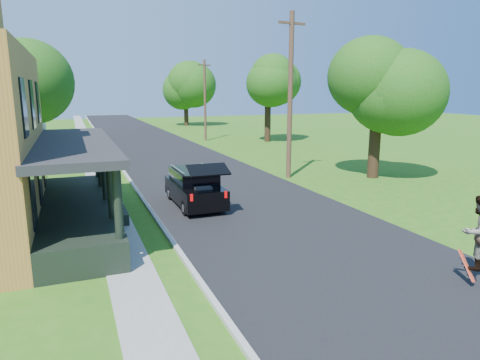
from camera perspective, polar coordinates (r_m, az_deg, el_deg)
name	(u,v)px	position (r m, az deg, el deg)	size (l,w,h in m)	color
ground	(328,257)	(13.16, 11.70, -10.08)	(140.00, 140.00, 0.00)	#2D6414
street	(175,159)	(31.28, -8.69, 2.78)	(8.00, 120.00, 0.02)	black
curb	(117,162)	(30.66, -16.08, 2.26)	(0.15, 120.00, 0.12)	#A5A6A0
sidewalk	(93,164)	(30.56, -18.97, 2.05)	(1.30, 120.00, 0.03)	gray
black_suv	(195,187)	(18.38, -6.06, -0.99)	(1.72, 4.47, 2.08)	black
skateboarder	(478,232)	(12.35, 29.18, -6.10)	(0.99, 0.80, 1.93)	black
skateboard	(467,267)	(12.53, 27.96, -10.17)	(0.24, 0.65, 0.76)	red
tree_left_mid	(23,81)	(29.00, -26.93, 11.69)	(5.83, 5.85, 8.27)	black
tree_left_far	(34,80)	(44.02, -25.72, 11.95)	(7.47, 7.58, 9.02)	black
tree_right_near	(377,82)	(25.08, 17.86, 12.38)	(5.66, 5.68, 8.05)	black
tree_right_mid	(268,76)	(41.57, 3.71, 13.71)	(5.41, 5.20, 9.03)	black
tree_right_far	(185,83)	(61.29, -7.34, 12.72)	(6.57, 6.56, 9.21)	black
utility_pole_near	(290,95)	(24.03, 6.71, 11.24)	(1.67, 0.30, 8.98)	#3F291D
utility_pole_far	(205,99)	(42.47, -4.69, 10.67)	(1.39, 0.51, 7.77)	#3F291D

